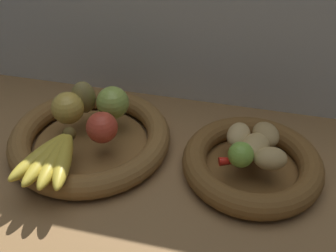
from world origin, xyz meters
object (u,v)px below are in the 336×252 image
at_px(fruit_bowl_left, 90,138).
at_px(fruit_bowl_right, 252,163).
at_px(lime_near, 241,154).
at_px(chili_pepper, 248,159).
at_px(apple_red_right, 102,127).
at_px(apple_green_back, 113,103).
at_px(banana_bunch_front, 52,158).
at_px(pear_brown, 83,97).
at_px(apple_golden_left, 68,108).
at_px(potato_small, 270,158).
at_px(potato_large, 255,146).
at_px(potato_back, 266,135).
at_px(potato_oblong, 239,135).

relative_size(fruit_bowl_left, fruit_bowl_right, 1.24).
xyz_separation_m(lime_near, chili_pepper, (0.01, 0.01, -0.02)).
relative_size(apple_red_right, chili_pepper, 0.58).
xyz_separation_m(apple_green_back, banana_bunch_front, (-0.06, -0.18, -0.02)).
height_order(pear_brown, lime_near, pear_brown).
height_order(apple_golden_left, potato_small, apple_golden_left).
height_order(fruit_bowl_right, potato_large, potato_large).
xyz_separation_m(fruit_bowl_right, pear_brown, (-0.40, 0.06, 0.07)).
xyz_separation_m(pear_brown, potato_back, (0.42, -0.02, -0.02)).
relative_size(potato_small, chili_pepper, 0.57).
height_order(pear_brown, potato_back, pear_brown).
relative_size(apple_golden_left, potato_oblong, 0.99).
xyz_separation_m(banana_bunch_front, potato_oblong, (0.36, 0.15, 0.00)).
xyz_separation_m(banana_bunch_front, chili_pepper, (0.38, 0.09, -0.01)).
distance_m(banana_bunch_front, potato_oblong, 0.39).
xyz_separation_m(apple_golden_left, potato_oblong, (0.39, 0.01, -0.02)).
bearing_deg(pear_brown, fruit_bowl_left, -60.70).
height_order(banana_bunch_front, potato_large, potato_large).
relative_size(pear_brown, potato_oblong, 1.09).
bearing_deg(lime_near, pear_brown, 165.34).
height_order(apple_green_back, pear_brown, pear_brown).
bearing_deg(potato_large, apple_green_back, 169.95).
relative_size(fruit_bowl_right, banana_bunch_front, 1.64).
distance_m(apple_golden_left, potato_oblong, 0.39).
bearing_deg(potato_large, fruit_bowl_right, 0.00).
relative_size(potato_back, chili_pepper, 0.62).
bearing_deg(fruit_bowl_left, apple_golden_left, 163.61).
bearing_deg(potato_small, potato_large, 135.00).
relative_size(fruit_bowl_left, potato_small, 5.51).
distance_m(apple_golden_left, potato_large, 0.42).
xyz_separation_m(pear_brown, lime_near, (0.38, -0.10, -0.01)).
relative_size(fruit_bowl_left, potato_oblong, 4.95).
bearing_deg(chili_pepper, lime_near, -172.00).
bearing_deg(potato_oblong, potato_back, 15.95).
distance_m(fruit_bowl_left, potato_small, 0.40).
bearing_deg(apple_red_right, potato_small, -0.25).
bearing_deg(apple_green_back, lime_near, -17.77).
height_order(fruit_bowl_right, apple_golden_left, apple_golden_left).
bearing_deg(apple_green_back, chili_pepper, -15.69).
height_order(fruit_bowl_left, banana_bunch_front, banana_bunch_front).
bearing_deg(apple_green_back, apple_golden_left, -155.16).
distance_m(fruit_bowl_right, apple_golden_left, 0.43).
relative_size(fruit_bowl_left, apple_green_back, 4.86).
bearing_deg(fruit_bowl_left, banana_bunch_front, -101.00).
bearing_deg(potato_oblong, lime_near, -81.35).
height_order(apple_red_right, potato_large, apple_red_right).
bearing_deg(apple_golden_left, pear_brown, 65.68).
bearing_deg(chili_pepper, banana_bunch_front, 173.88).
xyz_separation_m(apple_golden_left, potato_large, (0.42, -0.02, -0.02)).
xyz_separation_m(fruit_bowl_left, lime_near, (0.34, -0.04, 0.05)).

